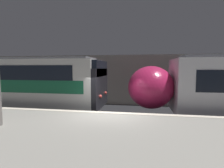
# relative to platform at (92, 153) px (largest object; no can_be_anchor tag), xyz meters

# --- Properties ---
(ground_plane) EXTENTS (120.00, 120.00, 0.00)m
(ground_plane) POSITION_rel_platform_xyz_m (0.00, 2.57, -0.55)
(ground_plane) COLOR black
(platform) EXTENTS (40.00, 5.15, 1.10)m
(platform) POSITION_rel_platform_xyz_m (0.00, 0.00, 0.00)
(platform) COLOR gray
(platform) RESTS_ON ground
(station_rear_barrier) EXTENTS (50.00, 0.15, 4.00)m
(station_rear_barrier) POSITION_rel_platform_xyz_m (0.00, 9.33, 1.46)
(station_rear_barrier) COLOR #B2AD9E
(station_rear_barrier) RESTS_ON ground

